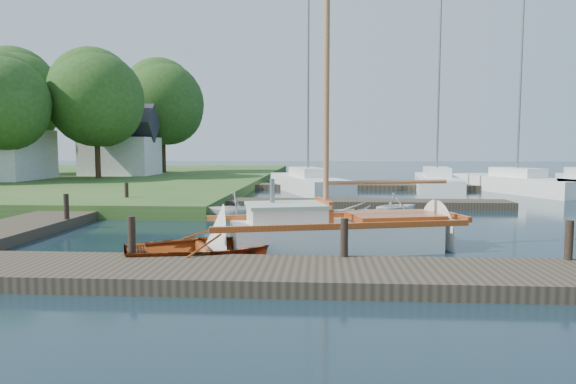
# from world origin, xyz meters

# --- Properties ---
(ground) EXTENTS (160.00, 160.00, 0.00)m
(ground) POSITION_xyz_m (0.00, 0.00, 0.00)
(ground) COLOR black
(ground) RESTS_ON ground
(near_dock) EXTENTS (18.00, 2.20, 0.30)m
(near_dock) POSITION_xyz_m (0.00, -6.00, 0.15)
(near_dock) COLOR #312A20
(near_dock) RESTS_ON ground
(left_dock) EXTENTS (2.20, 18.00, 0.30)m
(left_dock) POSITION_xyz_m (-8.00, 2.00, 0.15)
(left_dock) COLOR #312A20
(left_dock) RESTS_ON ground
(far_dock) EXTENTS (14.00, 1.60, 0.30)m
(far_dock) POSITION_xyz_m (2.00, 6.50, 0.15)
(far_dock) COLOR #312A20
(far_dock) RESTS_ON ground
(pontoon) EXTENTS (30.00, 1.60, 0.30)m
(pontoon) POSITION_xyz_m (10.00, 16.00, 0.15)
(pontoon) COLOR #312A20
(pontoon) RESTS_ON ground
(mooring_post_1) EXTENTS (0.16, 0.16, 0.80)m
(mooring_post_1) POSITION_xyz_m (-3.00, -5.00, 0.70)
(mooring_post_1) COLOR black
(mooring_post_1) RESTS_ON near_dock
(mooring_post_2) EXTENTS (0.16, 0.16, 0.80)m
(mooring_post_2) POSITION_xyz_m (1.50, -5.00, 0.70)
(mooring_post_2) COLOR black
(mooring_post_2) RESTS_ON near_dock
(mooring_post_3) EXTENTS (0.16, 0.16, 0.80)m
(mooring_post_3) POSITION_xyz_m (6.00, -5.00, 0.70)
(mooring_post_3) COLOR black
(mooring_post_3) RESTS_ON near_dock
(mooring_post_4) EXTENTS (0.16, 0.16, 0.80)m
(mooring_post_4) POSITION_xyz_m (-7.00, 0.00, 0.70)
(mooring_post_4) COLOR black
(mooring_post_4) RESTS_ON left_dock
(mooring_post_5) EXTENTS (0.16, 0.16, 0.80)m
(mooring_post_5) POSITION_xyz_m (-7.00, 5.00, 0.70)
(mooring_post_5) COLOR black
(mooring_post_5) RESTS_ON left_dock
(sailboat) EXTENTS (7.41, 3.68, 9.83)m
(sailboat) POSITION_xyz_m (1.49, -2.78, 0.34)
(sailboat) COLOR white
(sailboat) RESTS_ON ground
(dinghy) EXTENTS (4.65, 4.04, 0.81)m
(dinghy) POSITION_xyz_m (-1.40, -4.19, 0.40)
(dinghy) COLOR #91330C
(dinghy) RESTS_ON ground
(tender_b) EXTENTS (2.12, 1.84, 1.09)m
(tender_b) POSITION_xyz_m (-1.93, 2.22, 0.55)
(tender_b) COLOR white
(tender_b) RESTS_ON ground
(tender_c) EXTENTS (4.07, 3.10, 0.79)m
(tender_c) POSITION_xyz_m (2.51, 1.70, 0.39)
(tender_c) COLOR white
(tender_c) RESTS_ON ground
(tender_d) EXTENTS (2.44, 2.36, 0.99)m
(tender_d) POSITION_xyz_m (3.79, 3.56, 0.49)
(tender_d) COLOR white
(tender_d) RESTS_ON ground
(marina_boat_1) EXTENTS (5.07, 9.54, 11.39)m
(marina_boat_1) POSITION_xyz_m (0.23, 13.64, 0.57)
(marina_boat_1) COLOR white
(marina_boat_1) RESTS_ON ground
(marina_boat_3) EXTENTS (3.59, 9.64, 10.93)m
(marina_boat_3) POSITION_xyz_m (7.65, 14.57, 0.56)
(marina_boat_3) COLOR white
(marina_boat_3) RESTS_ON ground
(marina_boat_4) EXTENTS (5.28, 8.98, 11.35)m
(marina_boat_4) POSITION_xyz_m (12.02, 14.15, 0.57)
(marina_boat_4) COLOR white
(marina_boat_4) RESTS_ON ground
(house_c) EXTENTS (5.25, 4.00, 5.28)m
(house_c) POSITION_xyz_m (-14.00, 22.00, 2.58)
(house_c) COLOR silver
(house_c) RESTS_ON shore
(tree_2) EXTENTS (5.83, 5.75, 7.82)m
(tree_2) POSITION_xyz_m (-18.00, 14.05, 5.25)
(tree_2) COLOR #332114
(tree_2) RESTS_ON shore
(tree_3) EXTENTS (6.41, 6.38, 8.74)m
(tree_3) POSITION_xyz_m (-14.00, 18.05, 5.81)
(tree_3) COLOR #332114
(tree_3) RESTS_ON shore
(tree_4) EXTENTS (7.01, 7.01, 9.66)m
(tree_4) POSITION_xyz_m (-22.00, 22.05, 6.37)
(tree_4) COLOR #332114
(tree_4) RESTS_ON shore
(tree_7) EXTENTS (6.83, 6.83, 9.38)m
(tree_7) POSITION_xyz_m (-12.00, 26.05, 6.20)
(tree_7) COLOR #332114
(tree_7) RESTS_ON shore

